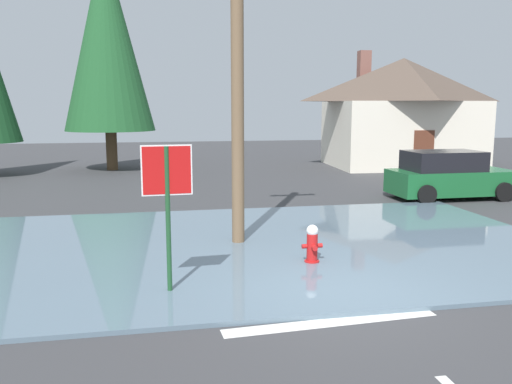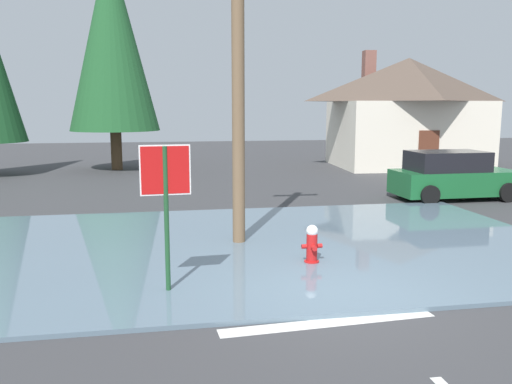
{
  "view_description": "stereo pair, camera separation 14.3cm",
  "coord_description": "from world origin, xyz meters",
  "px_view_note": "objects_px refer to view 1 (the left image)",
  "views": [
    {
      "loc": [
        -3.05,
        -7.97,
        3.11
      ],
      "look_at": [
        -1.03,
        2.44,
        1.39
      ],
      "focal_mm": 37.18,
      "sensor_mm": 36.0,
      "label": 1
    },
    {
      "loc": [
        -2.91,
        -8.0,
        3.11
      ],
      "look_at": [
        -1.03,
        2.44,
        1.39
      ],
      "focal_mm": 37.18,
      "sensor_mm": 36.0,
      "label": 2
    }
  ],
  "objects_px": {
    "house": "(402,111)",
    "pine_tree_mid_left": "(107,38)",
    "parked_car": "(449,176)",
    "utility_pole": "(237,42)",
    "stop_sign_near": "(167,188)",
    "fire_hydrant": "(312,246)"
  },
  "relations": [
    {
      "from": "house",
      "to": "fire_hydrant",
      "type": "bearing_deg",
      "value": -121.05
    },
    {
      "from": "stop_sign_near",
      "to": "house",
      "type": "xyz_separation_m",
      "value": [
        12.57,
        17.34,
        1.09
      ]
    },
    {
      "from": "house",
      "to": "pine_tree_mid_left",
      "type": "height_order",
      "value": "pine_tree_mid_left"
    },
    {
      "from": "fire_hydrant",
      "to": "pine_tree_mid_left",
      "type": "xyz_separation_m",
      "value": [
        -5.04,
        17.3,
        5.95
      ]
    },
    {
      "from": "stop_sign_near",
      "to": "utility_pole",
      "type": "distance_m",
      "value": 4.32
    },
    {
      "from": "parked_car",
      "to": "pine_tree_mid_left",
      "type": "xyz_separation_m",
      "value": [
        -11.86,
        10.75,
        5.57
      ]
    },
    {
      "from": "parked_car",
      "to": "utility_pole",
      "type": "bearing_deg",
      "value": -149.56
    },
    {
      "from": "fire_hydrant",
      "to": "pine_tree_mid_left",
      "type": "height_order",
      "value": "pine_tree_mid_left"
    },
    {
      "from": "fire_hydrant",
      "to": "house",
      "type": "distance_m",
      "value": 19.09
    },
    {
      "from": "utility_pole",
      "to": "house",
      "type": "height_order",
      "value": "utility_pole"
    },
    {
      "from": "fire_hydrant",
      "to": "house",
      "type": "xyz_separation_m",
      "value": [
        9.76,
        16.21,
        2.49
      ]
    },
    {
      "from": "fire_hydrant",
      "to": "utility_pole",
      "type": "height_order",
      "value": "utility_pole"
    },
    {
      "from": "stop_sign_near",
      "to": "fire_hydrant",
      "type": "bearing_deg",
      "value": 21.92
    },
    {
      "from": "fire_hydrant",
      "to": "parked_car",
      "type": "height_order",
      "value": "parked_car"
    },
    {
      "from": "fire_hydrant",
      "to": "stop_sign_near",
      "type": "bearing_deg",
      "value": -158.08
    },
    {
      "from": "utility_pole",
      "to": "house",
      "type": "distance_m",
      "value": 18.12
    },
    {
      "from": "stop_sign_near",
      "to": "pine_tree_mid_left",
      "type": "distance_m",
      "value": 19.11
    },
    {
      "from": "stop_sign_near",
      "to": "utility_pole",
      "type": "height_order",
      "value": "utility_pole"
    },
    {
      "from": "stop_sign_near",
      "to": "pine_tree_mid_left",
      "type": "relative_size",
      "value": 0.23
    },
    {
      "from": "house",
      "to": "parked_car",
      "type": "height_order",
      "value": "house"
    },
    {
      "from": "fire_hydrant",
      "to": "parked_car",
      "type": "distance_m",
      "value": 9.46
    },
    {
      "from": "stop_sign_near",
      "to": "parked_car",
      "type": "relative_size",
      "value": 0.61
    }
  ]
}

